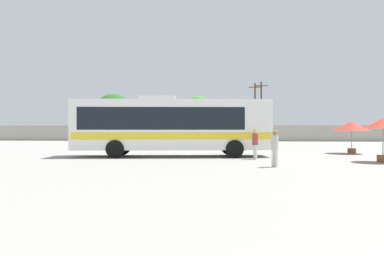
% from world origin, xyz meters
% --- Properties ---
extents(ground_plane, '(300.00, 300.00, 0.00)m').
position_xyz_m(ground_plane, '(0.00, 10.00, 0.00)').
color(ground_plane, gray).
extents(perimeter_wall, '(80.00, 0.30, 2.19)m').
position_xyz_m(perimeter_wall, '(0.00, 27.95, 1.10)').
color(perimeter_wall, '#9E998C').
rests_on(perimeter_wall, ground_plane).
extents(coach_bus_white_yellow, '(12.03, 3.91, 3.66)m').
position_xyz_m(coach_bus_white_yellow, '(-1.61, -0.27, 1.95)').
color(coach_bus_white_yellow, white).
rests_on(coach_bus_white_yellow, ground_plane).
extents(attendant_by_bus_door, '(0.41, 0.41, 1.67)m').
position_xyz_m(attendant_by_bus_door, '(3.38, -1.99, 0.95)').
color(attendant_by_bus_door, silver).
rests_on(attendant_by_bus_door, ground_plane).
extents(passenger_waiting_on_apron, '(0.45, 0.45, 1.62)m').
position_xyz_m(passenger_waiting_on_apron, '(3.88, -5.89, 0.92)').
color(passenger_waiting_on_apron, silver).
rests_on(passenger_waiting_on_apron, ground_plane).
extents(vendor_umbrella_near_gate_red, '(2.36, 2.36, 2.21)m').
position_xyz_m(vendor_umbrella_near_gate_red, '(10.34, 3.28, 1.85)').
color(vendor_umbrella_near_gate_red, gray).
rests_on(vendor_umbrella_near_gate_red, ground_plane).
extents(vendor_umbrella_secondary_red, '(1.90, 1.90, 2.23)m').
position_xyz_m(vendor_umbrella_secondary_red, '(9.64, -3.09, 1.90)').
color(vendor_umbrella_secondary_red, gray).
rests_on(vendor_umbrella_secondary_red, ground_plane).
extents(parked_car_leftmost_black, '(4.14, 2.18, 1.53)m').
position_xyz_m(parked_car_leftmost_black, '(-12.59, 24.25, 0.81)').
color(parked_car_leftmost_black, black).
rests_on(parked_car_leftmost_black, ground_plane).
extents(parked_car_second_red, '(4.38, 2.02, 1.40)m').
position_xyz_m(parked_car_second_red, '(-6.11, 24.31, 0.75)').
color(parked_car_second_red, red).
rests_on(parked_car_second_red, ground_plane).
extents(utility_pole_near, '(1.80, 0.24, 8.65)m').
position_xyz_m(utility_pole_near, '(7.18, 30.86, 4.51)').
color(utility_pole_near, '#4C3823').
rests_on(utility_pole_near, ground_plane).
extents(utility_pole_far, '(1.80, 0.24, 8.42)m').
position_xyz_m(utility_pole_far, '(6.24, 30.63, 4.39)').
color(utility_pole_far, '#4C3823').
rests_on(utility_pole_far, ground_plane).
extents(roadside_tree_left, '(4.95, 4.95, 7.07)m').
position_xyz_m(roadside_tree_left, '(-15.18, 31.04, 4.96)').
color(roadside_tree_left, brown).
rests_on(roadside_tree_left, ground_plane).
extents(roadside_tree_midleft, '(5.20, 5.20, 7.01)m').
position_xyz_m(roadside_tree_midleft, '(-8.94, 34.52, 4.80)').
color(roadside_tree_midleft, brown).
rests_on(roadside_tree_midleft, ground_plane).
extents(roadside_tree_midright, '(3.97, 3.97, 6.76)m').
position_xyz_m(roadside_tree_midright, '(-2.18, 32.27, 5.05)').
color(roadside_tree_midright, brown).
rests_on(roadside_tree_midright, ground_plane).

